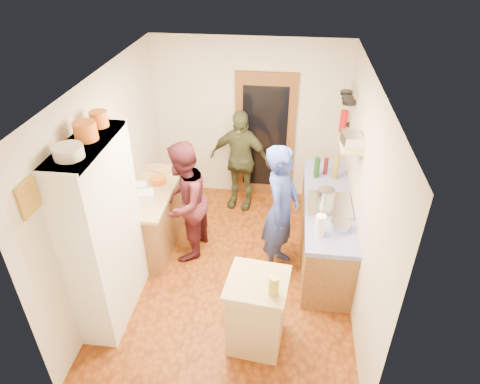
% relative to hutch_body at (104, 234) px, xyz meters
% --- Properties ---
extents(floor, '(3.00, 4.00, 0.02)m').
position_rel_hutch_body_xyz_m(floor, '(1.30, 0.80, -1.11)').
color(floor, '#914613').
rests_on(floor, ground).
extents(ceiling, '(3.00, 4.00, 0.02)m').
position_rel_hutch_body_xyz_m(ceiling, '(1.30, 0.80, 1.51)').
color(ceiling, silver).
rests_on(ceiling, ground).
extents(wall_back, '(3.00, 0.02, 2.60)m').
position_rel_hutch_body_xyz_m(wall_back, '(1.30, 2.81, 0.20)').
color(wall_back, beige).
rests_on(wall_back, ground).
extents(wall_front, '(3.00, 0.02, 2.60)m').
position_rel_hutch_body_xyz_m(wall_front, '(1.30, -1.21, 0.20)').
color(wall_front, beige).
rests_on(wall_front, ground).
extents(wall_left, '(0.02, 4.00, 2.60)m').
position_rel_hutch_body_xyz_m(wall_left, '(-0.21, 0.80, 0.20)').
color(wall_left, beige).
rests_on(wall_left, ground).
extents(wall_right, '(0.02, 4.00, 2.60)m').
position_rel_hutch_body_xyz_m(wall_right, '(2.81, 0.80, 0.20)').
color(wall_right, beige).
rests_on(wall_right, ground).
extents(door_frame, '(0.95, 0.06, 2.10)m').
position_rel_hutch_body_xyz_m(door_frame, '(1.55, 2.77, -0.05)').
color(door_frame, brown).
rests_on(door_frame, ground).
extents(door_glass, '(0.70, 0.02, 1.70)m').
position_rel_hutch_body_xyz_m(door_glass, '(1.55, 2.74, -0.05)').
color(door_glass, black).
rests_on(door_glass, door_frame).
extents(hutch_body, '(0.40, 1.20, 2.20)m').
position_rel_hutch_body_xyz_m(hutch_body, '(0.00, 0.00, 0.00)').
color(hutch_body, white).
rests_on(hutch_body, ground).
extents(hutch_top_shelf, '(0.40, 1.14, 0.04)m').
position_rel_hutch_body_xyz_m(hutch_top_shelf, '(0.00, 0.00, 1.08)').
color(hutch_top_shelf, white).
rests_on(hutch_top_shelf, hutch_body).
extents(plate_stack, '(0.27, 0.27, 0.11)m').
position_rel_hutch_body_xyz_m(plate_stack, '(0.00, -0.30, 1.16)').
color(plate_stack, white).
rests_on(plate_stack, hutch_top_shelf).
extents(orange_pot_a, '(0.22, 0.22, 0.18)m').
position_rel_hutch_body_xyz_m(orange_pot_a, '(0.00, 0.07, 1.19)').
color(orange_pot_a, orange).
rests_on(orange_pot_a, hutch_top_shelf).
extents(orange_pot_b, '(0.18, 0.18, 0.16)m').
position_rel_hutch_body_xyz_m(orange_pot_b, '(0.00, 0.39, 1.18)').
color(orange_pot_b, orange).
rests_on(orange_pot_b, hutch_top_shelf).
extents(left_counter_base, '(0.60, 1.40, 0.85)m').
position_rel_hutch_body_xyz_m(left_counter_base, '(0.10, 1.25, -0.68)').
color(left_counter_base, olive).
rests_on(left_counter_base, ground).
extents(left_counter_top, '(0.64, 1.44, 0.05)m').
position_rel_hutch_body_xyz_m(left_counter_top, '(0.10, 1.25, -0.23)').
color(left_counter_top, tan).
rests_on(left_counter_top, left_counter_base).
extents(toaster, '(0.30, 0.25, 0.19)m').
position_rel_hutch_body_xyz_m(toaster, '(0.15, 0.88, -0.10)').
color(toaster, white).
rests_on(toaster, left_counter_top).
extents(kettle, '(0.19, 0.19, 0.20)m').
position_rel_hutch_body_xyz_m(kettle, '(0.05, 1.07, -0.10)').
color(kettle, white).
rests_on(kettle, left_counter_top).
extents(orange_bowl, '(0.26, 0.26, 0.09)m').
position_rel_hutch_body_xyz_m(orange_bowl, '(0.18, 1.43, -0.15)').
color(orange_bowl, orange).
rests_on(orange_bowl, left_counter_top).
extents(chopping_board, '(0.36, 0.31, 0.02)m').
position_rel_hutch_body_xyz_m(chopping_board, '(0.12, 1.80, -0.19)').
color(chopping_board, tan).
rests_on(chopping_board, left_counter_top).
extents(right_counter_base, '(0.60, 2.20, 0.84)m').
position_rel_hutch_body_xyz_m(right_counter_base, '(2.50, 1.30, -0.68)').
color(right_counter_base, olive).
rests_on(right_counter_base, ground).
extents(right_counter_top, '(0.62, 2.22, 0.06)m').
position_rel_hutch_body_xyz_m(right_counter_top, '(2.50, 1.30, -0.23)').
color(right_counter_top, '#201EA2').
rests_on(right_counter_top, right_counter_base).
extents(hob, '(0.55, 0.58, 0.04)m').
position_rel_hutch_body_xyz_m(hob, '(2.50, 1.14, -0.18)').
color(hob, silver).
rests_on(hob, right_counter_top).
extents(pot_on_hob, '(0.22, 0.22, 0.14)m').
position_rel_hutch_body_xyz_m(pot_on_hob, '(2.45, 1.24, -0.09)').
color(pot_on_hob, silver).
rests_on(pot_on_hob, hob).
extents(bottle_a, '(0.08, 0.08, 0.30)m').
position_rel_hutch_body_xyz_m(bottle_a, '(2.35, 1.86, -0.05)').
color(bottle_a, '#143F14').
rests_on(bottle_a, right_counter_top).
extents(bottle_b, '(0.07, 0.07, 0.26)m').
position_rel_hutch_body_xyz_m(bottle_b, '(2.48, 1.97, -0.07)').
color(bottle_b, '#591419').
rests_on(bottle_b, right_counter_top).
extents(bottle_c, '(0.10, 0.10, 0.34)m').
position_rel_hutch_body_xyz_m(bottle_c, '(2.61, 1.86, -0.03)').
color(bottle_c, olive).
rests_on(bottle_c, right_counter_top).
extents(paper_towel, '(0.13, 0.13, 0.26)m').
position_rel_hutch_body_xyz_m(paper_towel, '(2.35, 0.54, -0.07)').
color(paper_towel, white).
rests_on(paper_towel, right_counter_top).
extents(mixing_bowl, '(0.27, 0.27, 0.09)m').
position_rel_hutch_body_xyz_m(mixing_bowl, '(2.60, 0.68, -0.15)').
color(mixing_bowl, silver).
rests_on(mixing_bowl, right_counter_top).
extents(island_base, '(0.61, 0.61, 0.86)m').
position_rel_hutch_body_xyz_m(island_base, '(1.71, -0.32, -0.67)').
color(island_base, tan).
rests_on(island_base, ground).
extents(island_top, '(0.68, 0.68, 0.05)m').
position_rel_hutch_body_xyz_m(island_top, '(1.71, -0.32, -0.22)').
color(island_top, tan).
rests_on(island_top, island_base).
extents(cutting_board, '(0.38, 0.32, 0.02)m').
position_rel_hutch_body_xyz_m(cutting_board, '(1.66, -0.26, -0.21)').
color(cutting_board, white).
rests_on(cutting_board, island_top).
extents(oil_jar, '(0.11, 0.11, 0.20)m').
position_rel_hutch_body_xyz_m(oil_jar, '(1.87, -0.46, -0.09)').
color(oil_jar, '#AD9E2D').
rests_on(oil_jar, island_top).
extents(pan_rail, '(0.02, 0.65, 0.02)m').
position_rel_hutch_body_xyz_m(pan_rail, '(2.76, 2.33, 0.95)').
color(pan_rail, silver).
rests_on(pan_rail, wall_right).
extents(pan_hang_a, '(0.18, 0.18, 0.05)m').
position_rel_hutch_body_xyz_m(pan_hang_a, '(2.70, 2.15, 0.82)').
color(pan_hang_a, black).
rests_on(pan_hang_a, pan_rail).
extents(pan_hang_b, '(0.16, 0.16, 0.05)m').
position_rel_hutch_body_xyz_m(pan_hang_b, '(2.70, 2.35, 0.80)').
color(pan_hang_b, black).
rests_on(pan_hang_b, pan_rail).
extents(pan_hang_c, '(0.17, 0.17, 0.05)m').
position_rel_hutch_body_xyz_m(pan_hang_c, '(2.70, 2.55, 0.81)').
color(pan_hang_c, black).
rests_on(pan_hang_c, pan_rail).
extents(wall_shelf, '(0.26, 0.42, 0.03)m').
position_rel_hutch_body_xyz_m(wall_shelf, '(2.67, 1.25, 0.60)').
color(wall_shelf, tan).
rests_on(wall_shelf, wall_right).
extents(radio, '(0.26, 0.32, 0.15)m').
position_rel_hutch_body_xyz_m(radio, '(2.67, 1.25, 0.69)').
color(radio, silver).
rests_on(radio, wall_shelf).
extents(ext_bracket, '(0.06, 0.10, 0.04)m').
position_rel_hutch_body_xyz_m(ext_bracket, '(2.77, 2.50, 0.35)').
color(ext_bracket, black).
rests_on(ext_bracket, wall_right).
extents(fire_extinguisher, '(0.11, 0.11, 0.32)m').
position_rel_hutch_body_xyz_m(fire_extinguisher, '(2.71, 2.50, 0.40)').
color(fire_extinguisher, red).
rests_on(fire_extinguisher, wall_right).
extents(picture_frame, '(0.03, 0.25, 0.30)m').
position_rel_hutch_body_xyz_m(picture_frame, '(-0.18, -0.75, 0.95)').
color(picture_frame, gold).
rests_on(picture_frame, wall_left).
extents(person_hob, '(0.58, 0.74, 1.80)m').
position_rel_hutch_body_xyz_m(person_hob, '(1.92, 0.94, -0.20)').
color(person_hob, '#2B3C91').
rests_on(person_hob, ground).
extents(person_left, '(0.74, 0.90, 1.69)m').
position_rel_hutch_body_xyz_m(person_left, '(0.65, 1.11, -0.26)').
color(person_left, '#481821').
rests_on(person_left, ground).
extents(person_back, '(1.02, 0.57, 1.64)m').
position_rel_hutch_body_xyz_m(person_back, '(1.21, 2.37, -0.28)').
color(person_back, '#393C23').
rests_on(person_back, ground).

